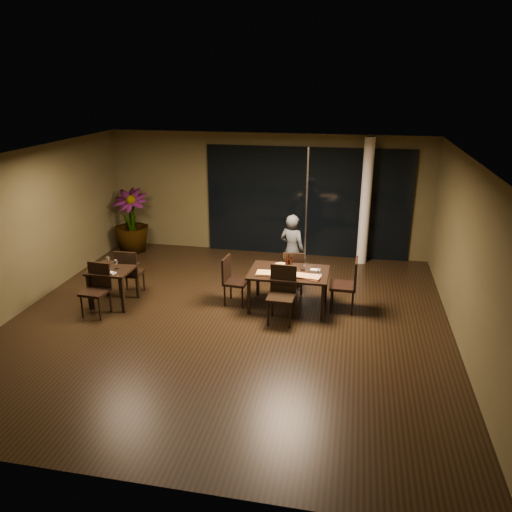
# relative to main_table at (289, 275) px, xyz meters

# --- Properties ---
(ground) EXTENTS (8.00, 8.00, 0.00)m
(ground) POSITION_rel_main_table_xyz_m (-1.00, -0.80, -0.68)
(ground) COLOR black
(ground) RESTS_ON ground
(wall_back) EXTENTS (8.00, 0.10, 3.00)m
(wall_back) POSITION_rel_main_table_xyz_m (-1.00, 3.25, 0.82)
(wall_back) COLOR #464025
(wall_back) RESTS_ON ground
(wall_front) EXTENTS (8.00, 0.10, 3.00)m
(wall_front) POSITION_rel_main_table_xyz_m (-1.00, -4.85, 0.82)
(wall_front) COLOR #464025
(wall_front) RESTS_ON ground
(wall_left) EXTENTS (0.10, 8.00, 3.00)m
(wall_left) POSITION_rel_main_table_xyz_m (-5.05, -0.80, 0.82)
(wall_left) COLOR #464025
(wall_left) RESTS_ON ground
(wall_right) EXTENTS (0.10, 8.00, 3.00)m
(wall_right) POSITION_rel_main_table_xyz_m (3.05, -0.80, 0.82)
(wall_right) COLOR #464025
(wall_right) RESTS_ON ground
(ceiling) EXTENTS (8.00, 8.00, 0.04)m
(ceiling) POSITION_rel_main_table_xyz_m (-1.00, -0.80, 2.34)
(ceiling) COLOR silver
(ceiling) RESTS_ON wall_back
(window_panel) EXTENTS (5.00, 0.06, 2.70)m
(window_panel) POSITION_rel_main_table_xyz_m (0.00, 3.16, 0.67)
(window_panel) COLOR black
(window_panel) RESTS_ON ground
(column) EXTENTS (0.24, 0.24, 3.00)m
(column) POSITION_rel_main_table_xyz_m (1.40, 2.85, 0.82)
(column) COLOR white
(column) RESTS_ON ground
(main_table) EXTENTS (1.50, 1.00, 0.75)m
(main_table) POSITION_rel_main_table_xyz_m (0.00, 0.00, 0.00)
(main_table) COLOR black
(main_table) RESTS_ON ground
(side_table) EXTENTS (0.80, 0.80, 0.75)m
(side_table) POSITION_rel_main_table_xyz_m (-3.40, -0.50, -0.05)
(side_table) COLOR black
(side_table) RESTS_ON ground
(chair_main_far) EXTENTS (0.46, 0.46, 0.92)m
(chair_main_far) POSITION_rel_main_table_xyz_m (0.00, 0.70, -0.16)
(chair_main_far) COLOR black
(chair_main_far) RESTS_ON ground
(chair_main_near) EXTENTS (0.50, 0.50, 1.04)m
(chair_main_near) POSITION_rel_main_table_xyz_m (-0.05, -0.55, -0.09)
(chair_main_near) COLOR black
(chair_main_near) RESTS_ON ground
(chair_main_left) EXTENTS (0.48, 0.48, 0.96)m
(chair_main_left) POSITION_rel_main_table_xyz_m (-1.12, -0.02, -0.14)
(chair_main_left) COLOR black
(chair_main_left) RESTS_ON ground
(chair_main_right) EXTENTS (0.50, 0.50, 1.05)m
(chair_main_right) POSITION_rel_main_table_xyz_m (1.13, 0.10, -0.09)
(chair_main_right) COLOR black
(chair_main_right) RESTS_ON ground
(chair_side_far) EXTENTS (0.49, 0.49, 1.00)m
(chair_side_far) POSITION_rel_main_table_xyz_m (-3.25, -0.10, -0.12)
(chair_side_far) COLOR black
(chair_side_far) RESTS_ON ground
(chair_side_near) EXTENTS (0.49, 0.49, 0.98)m
(chair_side_near) POSITION_rel_main_table_xyz_m (-3.50, -0.95, -0.13)
(chair_side_near) COLOR black
(chair_side_near) RESTS_ON ground
(diner) EXTENTS (0.63, 0.53, 1.57)m
(diner) POSITION_rel_main_table_xyz_m (-0.09, 1.14, 0.11)
(diner) COLOR #303335
(diner) RESTS_ON ground
(potted_plant) EXTENTS (0.94, 0.94, 1.60)m
(potted_plant) POSITION_rel_main_table_xyz_m (-4.40, 2.56, 0.12)
(potted_plant) COLOR #1A501B
(potted_plant) RESTS_ON ground
(pizza_board_left) EXTENTS (0.58, 0.31, 0.01)m
(pizza_board_left) POSITION_rel_main_table_xyz_m (-0.31, -0.21, 0.08)
(pizza_board_left) COLOR #422915
(pizza_board_left) RESTS_ON main_table
(pizza_board_right) EXTENTS (0.57, 0.40, 0.01)m
(pizza_board_right) POSITION_rel_main_table_xyz_m (0.36, -0.23, 0.08)
(pizza_board_right) COLOR #442416
(pizza_board_right) RESTS_ON main_table
(oblong_pizza_left) EXTENTS (0.52, 0.26, 0.02)m
(oblong_pizza_left) POSITION_rel_main_table_xyz_m (-0.31, -0.21, 0.10)
(oblong_pizza_left) COLOR maroon
(oblong_pizza_left) RESTS_ON pizza_board_left
(oblong_pizza_right) EXTENTS (0.51, 0.29, 0.02)m
(oblong_pizza_right) POSITION_rel_main_table_xyz_m (0.36, -0.23, 0.10)
(oblong_pizza_right) COLOR maroon
(oblong_pizza_right) RESTS_ON pizza_board_right
(round_pizza) EXTENTS (0.32, 0.32, 0.01)m
(round_pizza) POSITION_rel_main_table_xyz_m (-0.17, 0.27, 0.08)
(round_pizza) COLOR #C23B15
(round_pizza) RESTS_ON main_table
(bottle_a) EXTENTS (0.07, 0.07, 0.31)m
(bottle_a) POSITION_rel_main_table_xyz_m (-0.05, 0.05, 0.23)
(bottle_a) COLOR black
(bottle_a) RESTS_ON main_table
(bottle_b) EXTENTS (0.06, 0.06, 0.29)m
(bottle_b) POSITION_rel_main_table_xyz_m (0.03, 0.06, 0.22)
(bottle_b) COLOR black
(bottle_b) RESTS_ON main_table
(bottle_c) EXTENTS (0.07, 0.07, 0.31)m
(bottle_c) POSITION_rel_main_table_xyz_m (-0.02, 0.10, 0.23)
(bottle_c) COLOR black
(bottle_c) RESTS_ON main_table
(tumbler_left) EXTENTS (0.08, 0.08, 0.09)m
(tumbler_left) POSITION_rel_main_table_xyz_m (-0.24, 0.03, 0.12)
(tumbler_left) COLOR white
(tumbler_left) RESTS_ON main_table
(tumbler_right) EXTENTS (0.08, 0.08, 0.10)m
(tumbler_right) POSITION_rel_main_table_xyz_m (0.25, 0.13, 0.12)
(tumbler_right) COLOR white
(tumbler_right) RESTS_ON main_table
(napkin_near) EXTENTS (0.18, 0.10, 0.01)m
(napkin_near) POSITION_rel_main_table_xyz_m (0.54, -0.11, 0.08)
(napkin_near) COLOR white
(napkin_near) RESTS_ON main_table
(napkin_far) EXTENTS (0.18, 0.11, 0.01)m
(napkin_far) POSITION_rel_main_table_xyz_m (0.49, 0.17, 0.08)
(napkin_far) COLOR white
(napkin_far) RESTS_ON main_table
(wine_glass_a) EXTENTS (0.08, 0.08, 0.19)m
(wine_glass_a) POSITION_rel_main_table_xyz_m (-3.54, -0.38, 0.17)
(wine_glass_a) COLOR white
(wine_glass_a) RESTS_ON side_table
(wine_glass_b) EXTENTS (0.08, 0.08, 0.18)m
(wine_glass_b) POSITION_rel_main_table_xyz_m (-3.30, -0.51, 0.17)
(wine_glass_b) COLOR white
(wine_glass_b) RESTS_ON side_table
(side_napkin) EXTENTS (0.20, 0.15, 0.01)m
(side_napkin) POSITION_rel_main_table_xyz_m (-3.30, -0.75, 0.08)
(side_napkin) COLOR white
(side_napkin) RESTS_ON side_table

